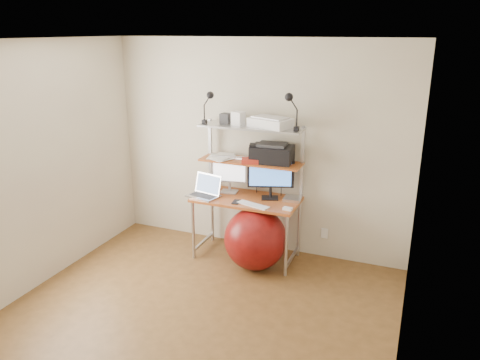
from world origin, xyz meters
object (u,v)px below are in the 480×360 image
(monitor_silver, at_px, (230,171))
(laptop, at_px, (206,191))
(printer, at_px, (272,153))
(exercise_ball, at_px, (255,239))
(monitor_black, at_px, (271,176))

(monitor_silver, height_order, laptop, monitor_silver)
(printer, xyz_separation_m, exercise_ball, (-0.06, -0.36, -0.90))
(exercise_ball, bearing_deg, laptop, 170.93)
(monitor_silver, distance_m, printer, 0.57)
(monitor_silver, bearing_deg, monitor_black, -12.39)
(monitor_black, xyz_separation_m, laptop, (-0.72, -0.20, -0.21))
(monitor_silver, distance_m, laptop, 0.37)
(laptop, relative_size, exercise_ball, 0.58)
(laptop, distance_m, printer, 0.89)
(monitor_black, bearing_deg, printer, 79.59)
(exercise_ball, bearing_deg, printer, 81.08)
(monitor_black, distance_m, exercise_ball, 0.72)
(laptop, height_order, printer, printer)
(laptop, xyz_separation_m, printer, (0.71, 0.26, 0.46))
(monitor_silver, height_order, printer, printer)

